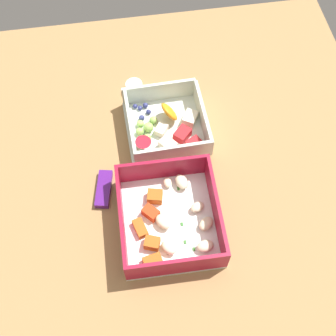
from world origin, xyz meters
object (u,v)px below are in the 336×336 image
(candy_bar, at_px, (104,189))
(paper_cup_liner, at_px, (134,87))
(fruit_bowl, at_px, (166,126))
(pasta_container, at_px, (169,219))

(candy_bar, bearing_deg, paper_cup_liner, -20.15)
(fruit_bowl, bearing_deg, candy_bar, 130.49)
(pasta_container, height_order, fruit_bowl, pasta_container)
(candy_bar, relative_size, paper_cup_liner, 2.13)
(pasta_container, xyz_separation_m, paper_cup_liner, (0.29, 0.03, -0.01))
(pasta_container, bearing_deg, candy_bar, 53.93)
(pasta_container, distance_m, candy_bar, 0.13)
(pasta_container, bearing_deg, paper_cup_liner, 5.88)
(pasta_container, height_order, candy_bar, pasta_container)
(fruit_bowl, relative_size, candy_bar, 2.18)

